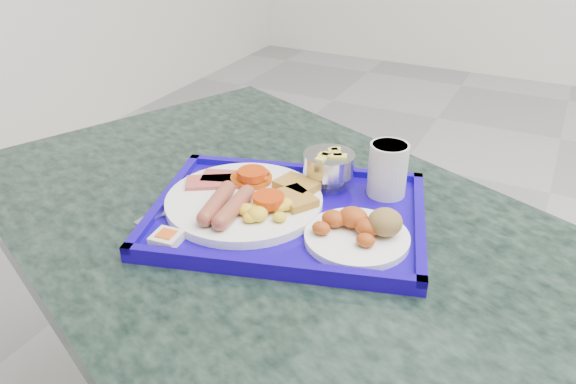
# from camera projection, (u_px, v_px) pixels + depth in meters

# --- Properties ---
(table) EXTENTS (1.36, 1.16, 0.72)m
(table) POSITION_uv_depth(u_px,v_px,m) (267.00, 295.00, 1.07)
(table) COLOR slate
(table) RESTS_ON floor
(tray) EXTENTS (0.53, 0.45, 0.03)m
(tray) POSITION_uv_depth(u_px,v_px,m) (288.00, 216.00, 0.96)
(tray) COLOR #15039C
(tray) RESTS_ON table
(main_plate) EXTENTS (0.27, 0.27, 0.04)m
(main_plate) POSITION_uv_depth(u_px,v_px,m) (248.00, 199.00, 0.96)
(main_plate) COLOR white
(main_plate) RESTS_ON tray
(bread_plate) EXTENTS (0.16, 0.16, 0.05)m
(bread_plate) POSITION_uv_depth(u_px,v_px,m) (361.00, 230.00, 0.87)
(bread_plate) COLOR white
(bread_plate) RESTS_ON tray
(fruit_bowl) EXTENTS (0.09, 0.09, 0.07)m
(fruit_bowl) POSITION_uv_depth(u_px,v_px,m) (329.00, 164.00, 1.02)
(fruit_bowl) COLOR silver
(fruit_bowl) RESTS_ON tray
(juice_cup) EXTENTS (0.07, 0.07, 0.10)m
(juice_cup) POSITION_uv_depth(u_px,v_px,m) (388.00, 168.00, 0.99)
(juice_cup) COLOR silver
(juice_cup) RESTS_ON tray
(spoon) EXTENTS (0.05, 0.19, 0.01)m
(spoon) POSITION_uv_depth(u_px,v_px,m) (199.00, 184.00, 1.03)
(spoon) COLOR silver
(spoon) RESTS_ON tray
(knife) EXTENTS (0.04, 0.18, 0.00)m
(knife) POSITION_uv_depth(u_px,v_px,m) (176.00, 202.00, 0.98)
(knife) COLOR silver
(knife) RESTS_ON tray
(jam_packet) EXTENTS (0.05, 0.05, 0.02)m
(jam_packet) POSITION_uv_depth(u_px,v_px,m) (167.00, 238.00, 0.87)
(jam_packet) COLOR silver
(jam_packet) RESTS_ON tray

